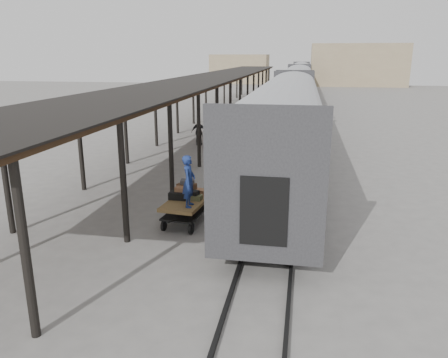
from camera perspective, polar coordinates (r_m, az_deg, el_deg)
name	(u,v)px	position (r m, az deg, el deg)	size (l,w,h in m)	color
ground	(184,222)	(15.88, -5.22, -5.59)	(160.00, 160.00, 0.00)	slate
train	(297,86)	(48.12, 9.50, 11.94)	(3.45, 76.01, 4.01)	silver
canopy	(219,77)	(38.98, -0.72, 13.22)	(4.90, 64.30, 4.15)	#422B19
rails	(296,110)	(48.57, 9.37, 8.86)	(1.54, 150.00, 0.12)	black
building_far	(357,65)	(92.77, 17.02, 14.07)	(18.00, 10.00, 8.00)	tan
building_left	(240,69)	(97.28, 2.09, 14.18)	(12.00, 8.00, 6.00)	tan
baggage_cart	(187,205)	(15.59, -4.79, -3.45)	(1.51, 2.53, 0.86)	brown
suitcase_stack	(187,191)	(15.80, -4.80, -1.59)	(1.33, 1.09, 0.59)	#3C3B3E
luggage_tug	(223,135)	(29.43, -0.19, 5.81)	(1.18, 1.73, 1.44)	maroon
porter	(189,181)	(14.60, -4.60, -0.29)	(0.64, 0.42, 1.76)	navy
pedestrian	(199,132)	(29.18, -3.27, 6.14)	(1.03, 0.43, 1.77)	black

